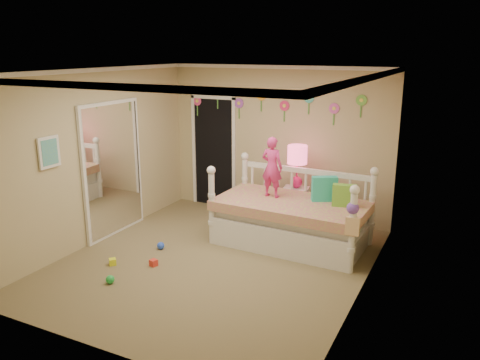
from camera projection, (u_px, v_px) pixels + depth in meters
The scene contains 18 objects.
floor at pixel (214, 262), 6.71m from camera, with size 4.00×4.50×0.01m, color #7F684C.
ceiling at pixel (212, 71), 6.02m from camera, with size 4.00×4.50×0.01m, color white.
back_wall at pixel (277, 143), 8.31m from camera, with size 4.00×0.01×2.60m, color tan.
left_wall at pixel (96, 157), 7.22m from camera, with size 0.01×4.50×2.60m, color tan.
right_wall at pixel (366, 191), 5.51m from camera, with size 0.01×4.50×2.60m, color tan.
crown_molding at pixel (212, 73), 6.03m from camera, with size 4.00×4.50×0.06m, color white, non-canonical shape.
daybed at pixel (291, 205), 7.19m from camera, with size 2.26×1.21×1.23m, color white, non-canonical shape.
pillow_turquoise at pixel (324, 189), 7.13m from camera, with size 0.37×0.13×0.37m, color #27C69D.
pillow_lime at pixel (344, 196), 6.89m from camera, with size 0.34×0.12×0.32m, color #70BC39.
child at pixel (272, 167), 7.26m from camera, with size 0.34×0.22×0.93m, color #E53487.
nightstand at pixel (296, 207), 7.96m from camera, with size 0.40×0.31×0.67m, color white.
table_lamp at pixel (297, 160), 7.75m from camera, with size 0.32×0.32×0.70m.
closet_doorway at pixel (214, 151), 8.90m from camera, with size 0.90×0.04×2.07m, color black.
flower_decals at pixel (273, 105), 8.17m from camera, with size 3.40×0.02×0.50m, color #B2668C, non-canonical shape.
mirror_closet at pixel (113, 169), 7.53m from camera, with size 0.07×1.30×2.10m, color white.
wall_picture at pixel (49, 152), 6.36m from camera, with size 0.05×0.34×0.42m, color white.
hanging_bag at pixel (352, 220), 6.20m from camera, with size 0.20×0.16×0.36m, color beige, non-canonical shape.
toy_scatter at pixel (135, 258), 6.70m from camera, with size 0.80×1.30×0.11m, color #996666, non-canonical shape.
Camera 1 is at (3.04, -5.37, 2.88)m, focal length 36.16 mm.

